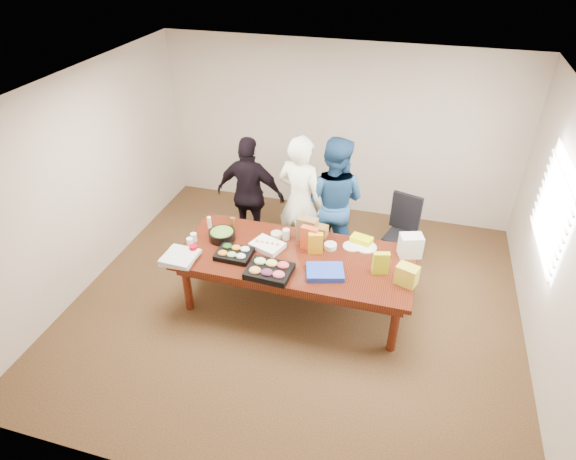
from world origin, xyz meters
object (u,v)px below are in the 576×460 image
(person_center, at_px, (300,202))
(person_right, at_px, (333,201))
(sheet_cake, at_px, (267,246))
(salad_bowl, at_px, (222,235))
(conference_table, at_px, (295,280))
(office_chair, at_px, (402,236))

(person_center, xyz_separation_m, person_right, (0.41, 0.17, -0.02))
(sheet_cake, xyz_separation_m, salad_bowl, (-0.60, 0.03, 0.02))
(conference_table, xyz_separation_m, office_chair, (1.19, 1.18, 0.12))
(salad_bowl, bearing_deg, person_right, 39.73)
(person_center, bearing_deg, office_chair, -152.32)
(salad_bowl, bearing_deg, conference_table, -5.51)
(office_chair, bearing_deg, salad_bowl, -136.14)
(sheet_cake, bearing_deg, person_right, 79.72)
(conference_table, xyz_separation_m, person_center, (-0.19, 0.93, 0.57))
(conference_table, height_order, sheet_cake, sheet_cake)
(person_center, xyz_separation_m, sheet_cake, (-0.19, -0.86, -0.16))
(person_right, height_order, sheet_cake, person_right)
(person_right, distance_m, sheet_cake, 1.20)
(person_center, bearing_deg, salad_bowl, 63.93)
(conference_table, relative_size, person_right, 1.52)
(conference_table, distance_m, salad_bowl, 1.07)
(conference_table, bearing_deg, salad_bowl, 174.49)
(conference_table, distance_m, sheet_cake, 0.56)
(person_right, bearing_deg, office_chair, -167.71)
(person_center, xyz_separation_m, salad_bowl, (-0.79, -0.84, -0.14))
(office_chair, relative_size, person_right, 0.53)
(office_chair, xyz_separation_m, sheet_cake, (-1.57, -1.11, 0.29))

